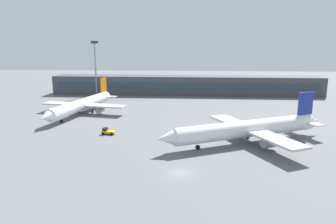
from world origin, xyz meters
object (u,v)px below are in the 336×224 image
at_px(baggage_tug_yellow, 108,131).
at_px(airplane_near, 247,129).
at_px(floodlight_tower_west, 95,64).
at_px(airplane_mid, 82,105).

bearing_deg(baggage_tug_yellow, airplane_near, -8.01).
relative_size(airplane_near, floodlight_tower_west, 1.70).
distance_m(airplane_near, airplane_mid, 58.79).
distance_m(airplane_mid, floodlight_tower_west, 42.60).
xyz_separation_m(baggage_tug_yellow, floodlight_tower_west, (-22.26, 64.44, 14.00)).
bearing_deg(airplane_mid, floodlight_tower_west, 99.80).
bearing_deg(airplane_near, floodlight_tower_west, 129.90).
bearing_deg(airplane_near, baggage_tug_yellow, 171.99).
height_order(airplane_near, floodlight_tower_west, floodlight_tower_west).
xyz_separation_m(airplane_near, airplane_mid, (-51.12, 29.05, -0.19)).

